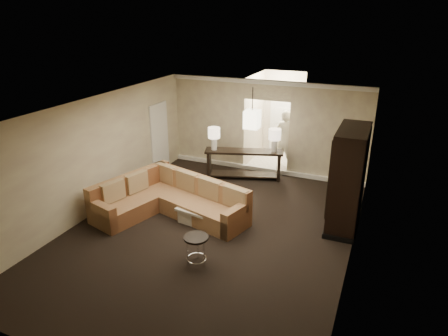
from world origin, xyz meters
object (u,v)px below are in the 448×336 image
at_px(armoire, 348,181).
at_px(sectional_sofa, 170,201).
at_px(drink_table, 196,244).
at_px(console_table, 244,162).
at_px(coffee_table, 202,212).
at_px(person, 285,136).

bearing_deg(armoire, sectional_sofa, -164.25).
distance_m(sectional_sofa, drink_table, 2.18).
distance_m(sectional_sofa, console_table, 2.95).
bearing_deg(console_table, drink_table, -99.31).
bearing_deg(console_table, armoire, -46.71).
bearing_deg(sectional_sofa, coffee_table, 20.10).
bearing_deg(console_table, person, 41.11).
bearing_deg(drink_table, sectional_sofa, 133.86).
xyz_separation_m(console_table, armoire, (3.08, -1.70, 0.59)).
bearing_deg(coffee_table, person, 78.37).
relative_size(coffee_table, armoire, 0.46).
xyz_separation_m(sectional_sofa, armoire, (3.94, 1.11, 0.74)).
height_order(sectional_sofa, console_table, sectional_sofa).
height_order(coffee_table, console_table, console_table).
bearing_deg(coffee_table, drink_table, -67.87).
bearing_deg(armoire, console_table, 151.07).
height_order(armoire, drink_table, armoire).
height_order(sectional_sofa, drink_table, sectional_sofa).
distance_m(armoire, person, 3.83).
relative_size(console_table, person, 1.13).
bearing_deg(sectional_sofa, drink_table, -30.13).
distance_m(console_table, drink_table, 4.44).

